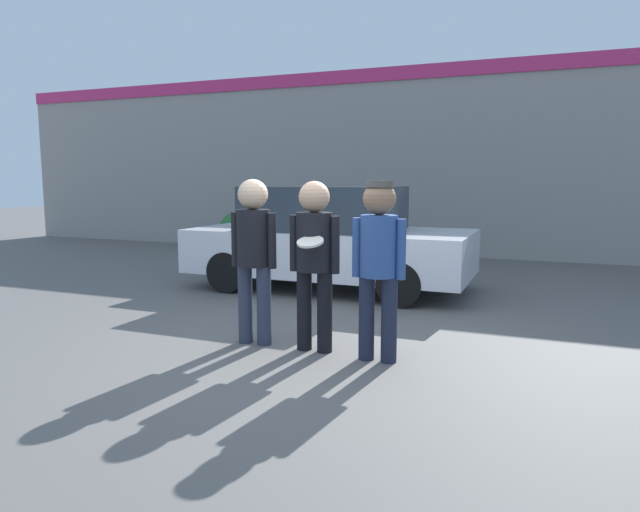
% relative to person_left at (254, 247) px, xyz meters
% --- Properties ---
extents(ground_plane, '(56.00, 56.00, 0.00)m').
position_rel_person_left_xyz_m(ground_plane, '(0.70, 0.06, -1.02)').
color(ground_plane, '#5B5956').
extents(storefront_building, '(24.00, 0.22, 4.18)m').
position_rel_person_left_xyz_m(storefront_building, '(0.70, 7.69, 1.10)').
color(storefront_building, gray).
rests_on(storefront_building, ground).
extents(person_left, '(0.51, 0.34, 1.71)m').
position_rel_person_left_xyz_m(person_left, '(0.00, 0.00, 0.00)').
color(person_left, '#2D3347').
rests_on(person_left, ground).
extents(person_middle_with_frisbee, '(0.52, 0.55, 1.69)m').
position_rel_person_left_xyz_m(person_middle_with_frisbee, '(0.68, -0.00, -0.01)').
color(person_middle_with_frisbee, black).
rests_on(person_middle_with_frisbee, ground).
extents(person_right, '(0.51, 0.34, 1.69)m').
position_rel_person_left_xyz_m(person_right, '(1.35, -0.07, 0.00)').
color(person_right, '#1E2338').
rests_on(person_right, ground).
extents(parked_car_near, '(4.30, 1.95, 1.60)m').
position_rel_person_left_xyz_m(parked_car_near, '(-0.39, 3.11, -0.23)').
color(parked_car_near, silver).
rests_on(parked_car_near, ground).
extents(shrub, '(0.93, 0.93, 0.93)m').
position_rel_person_left_xyz_m(shrub, '(-4.31, 7.04, -0.56)').
color(shrub, '#2D6B33').
rests_on(shrub, ground).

